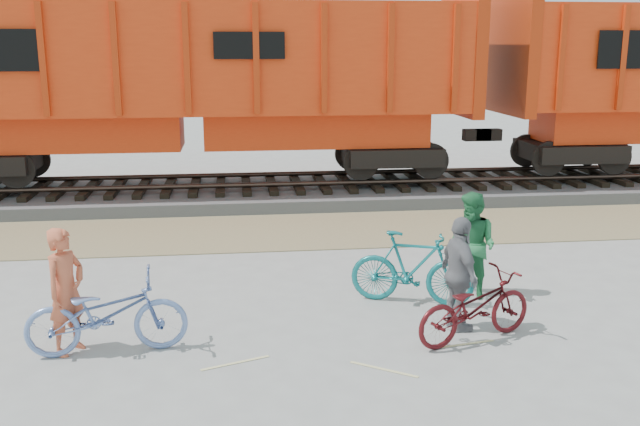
# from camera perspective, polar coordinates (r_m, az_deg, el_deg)

# --- Properties ---
(ground) EXTENTS (120.00, 120.00, 0.00)m
(ground) POSITION_cam_1_polar(r_m,az_deg,el_deg) (9.91, -0.94, -9.67)
(ground) COLOR #9E9E99
(ground) RESTS_ON ground
(gravel_strip) EXTENTS (120.00, 3.00, 0.02)m
(gravel_strip) POSITION_cam_1_polar(r_m,az_deg,el_deg) (15.10, -3.14, -1.47)
(gravel_strip) COLOR tan
(gravel_strip) RESTS_ON ground
(ballast_bed) EXTENTS (120.00, 4.00, 0.30)m
(ballast_bed) POSITION_cam_1_polar(r_m,az_deg,el_deg) (18.47, -3.89, 1.72)
(ballast_bed) COLOR slate
(ballast_bed) RESTS_ON ground
(track) EXTENTS (120.00, 2.60, 0.24)m
(track) POSITION_cam_1_polar(r_m,az_deg,el_deg) (18.41, -3.91, 2.70)
(track) COLOR black
(track) RESTS_ON ballast_bed
(hopper_car_center) EXTENTS (14.00, 3.13, 4.65)m
(hopper_car_center) POSITION_cam_1_polar(r_m,az_deg,el_deg) (18.11, -10.26, 10.42)
(hopper_car_center) COLOR black
(hopper_car_center) RESTS_ON track
(bicycle_blue) EXTENTS (2.08, 0.89, 1.06)m
(bicycle_blue) POSITION_cam_1_polar(r_m,az_deg,el_deg) (9.55, -16.70, -7.73)
(bicycle_blue) COLOR #6C87C4
(bicycle_blue) RESTS_ON ground
(bicycle_teal) EXTENTS (1.94, 1.17, 1.13)m
(bicycle_teal) POSITION_cam_1_polar(r_m,az_deg,el_deg) (10.93, 7.39, -4.38)
(bicycle_teal) COLOR #146E72
(bicycle_teal) RESTS_ON ground
(bicycle_maroon) EXTENTS (1.92, 1.23, 0.95)m
(bicycle_maroon) POSITION_cam_1_polar(r_m,az_deg,el_deg) (9.76, 12.28, -7.35)
(bicycle_maroon) COLOR #4C0F12
(bicycle_maroon) RESTS_ON ground
(person_solo) EXTENTS (0.65, 0.72, 1.65)m
(person_solo) POSITION_cam_1_polar(r_m,az_deg,el_deg) (9.65, -19.66, -5.89)
(person_solo) COLOR #CA5B3B
(person_solo) RESTS_ON ground
(person_man) EXTENTS (0.97, 1.02, 1.66)m
(person_man) POSITION_cam_1_polar(r_m,az_deg,el_deg) (11.32, 12.09, -2.55)
(person_man) COLOR #287543
(person_man) RESTS_ON ground
(person_woman) EXTENTS (0.52, 0.99, 1.61)m
(person_woman) POSITION_cam_1_polar(r_m,az_deg,el_deg) (9.98, 11.08, -4.82)
(person_woman) COLOR slate
(person_woman) RESTS_ON ground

